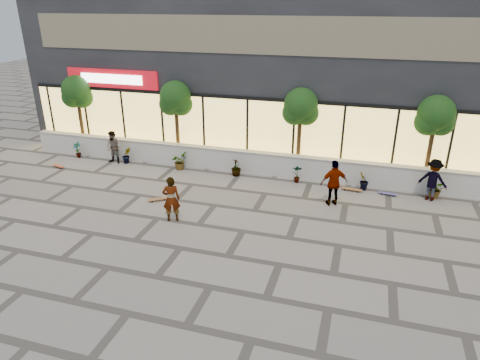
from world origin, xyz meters
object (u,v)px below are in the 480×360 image
(skateboard_right_near, at_px, (351,189))
(skater_right_far, at_px, (433,180))
(tree_mideast, at_px, (301,109))
(tree_west, at_px, (77,94))
(skateboard_right_far, at_px, (388,193))
(skater_left, at_px, (114,147))
(tree_midwest, at_px, (176,100))
(skater_center, at_px, (171,199))
(skater_right_near, at_px, (334,183))
(skateboard_center, at_px, (158,199))
(skateboard_left, at_px, (58,166))
(tree_east, at_px, (435,118))

(skateboard_right_near, bearing_deg, skater_right_far, 5.99)
(tree_mideast, bearing_deg, tree_west, 180.00)
(skateboard_right_near, height_order, skateboard_right_far, skateboard_right_near)
(skater_left, height_order, skateboard_right_far, skater_left)
(tree_midwest, distance_m, tree_mideast, 6.00)
(skater_center, xyz_separation_m, skater_right_near, (5.44, 2.99, 0.06))
(skater_right_near, bearing_deg, skateboard_center, -10.28)
(skateboard_right_far, bearing_deg, tree_midwest, 177.85)
(skater_right_far, relative_size, skateboard_center, 2.24)
(tree_west, xyz_separation_m, skater_right_near, (13.40, -3.04, -2.07))
(skateboard_center, relative_size, skateboard_right_near, 0.90)
(tree_west, bearing_deg, skater_right_far, -4.87)
(skateboard_left, height_order, skateboard_right_near, skateboard_right_near)
(tree_west, distance_m, skateboard_left, 4.01)
(skater_left, bearing_deg, tree_mideast, 14.90)
(tree_west, xyz_separation_m, tree_midwest, (5.50, 0.00, 0.00))
(skater_right_near, relative_size, skateboard_left, 2.53)
(tree_midwest, bearing_deg, tree_west, 180.00)
(skater_right_far, bearing_deg, tree_east, -66.63)
(tree_midwest, height_order, skater_right_near, tree_midwest)
(tree_midwest, xyz_separation_m, skateboard_center, (1.21, -4.70, -2.91))
(tree_midwest, height_order, skater_right_far, tree_midwest)
(skateboard_right_far, bearing_deg, skateboard_left, -169.00)
(skater_center, relative_size, skateboard_right_far, 2.26)
(tree_mideast, xyz_separation_m, skateboard_right_near, (2.55, -1.50, -2.90))
(tree_mideast, height_order, skateboard_center, tree_mideast)
(tree_midwest, xyz_separation_m, skater_left, (-2.78, -1.40, -2.18))
(skateboard_center, height_order, skateboard_right_far, skateboard_center)
(tree_midwest, bearing_deg, skateboard_right_near, -9.95)
(skater_center, bearing_deg, tree_east, -169.11)
(tree_mideast, xyz_separation_m, skater_center, (-3.54, -6.03, -2.13))
(skater_right_near, height_order, skateboard_right_far, skater_right_near)
(tree_midwest, xyz_separation_m, tree_east, (11.50, 0.00, 0.00))
(skateboard_left, relative_size, skateboard_right_far, 0.96)
(skater_center, xyz_separation_m, skateboard_center, (-1.25, 1.33, -0.77))
(skateboard_left, xyz_separation_m, skateboard_right_near, (13.61, 1.22, 0.01))
(tree_east, relative_size, skateboard_right_near, 4.59)
(skater_right_near, relative_size, skateboard_center, 2.39)
(skater_center, relative_size, skater_right_far, 0.99)
(tree_west, xyz_separation_m, skateboard_right_near, (14.05, -1.50, -2.90))
(skater_right_far, relative_size, skateboard_right_near, 2.01)
(tree_east, bearing_deg, skateboard_left, -170.68)
(tree_midwest, distance_m, skater_right_far, 11.89)
(skater_center, bearing_deg, skateboard_left, -46.57)
(skateboard_center, bearing_deg, tree_mideast, 8.94)
(skateboard_right_near, bearing_deg, skateboard_right_far, 5.22)
(skateboard_left, bearing_deg, skater_left, 46.44)
(tree_east, distance_m, skater_left, 14.51)
(tree_west, relative_size, skateboard_right_far, 5.19)
(tree_west, xyz_separation_m, skater_right_far, (17.11, -1.46, -2.13))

